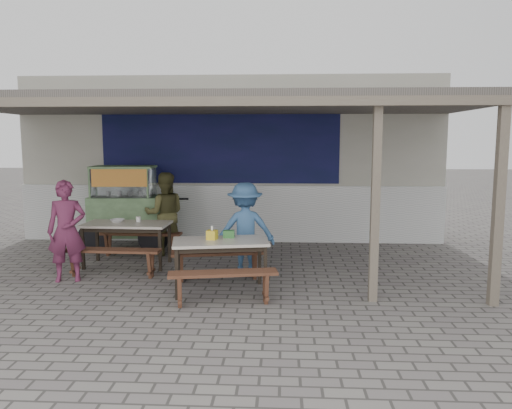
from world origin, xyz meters
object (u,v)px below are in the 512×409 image
at_px(tissue_box, 212,235).
at_px(table_left, 127,227).
at_px(table_right, 220,246).
at_px(bench_right_wall, 218,259).
at_px(vendor_cart, 126,204).
at_px(patron_street_side, 67,231).
at_px(condiment_bowl, 117,221).
at_px(bench_right_street, 223,280).
at_px(donation_box, 229,234).
at_px(patron_right_table, 245,229).
at_px(bench_left_street, 112,256).
at_px(patron_wall_side, 165,214).
at_px(bench_left_wall, 140,238).
at_px(condiment_jar, 138,219).

bearing_deg(tissue_box, table_left, 141.37).
height_order(table_right, bench_right_wall, table_right).
distance_m(table_left, vendor_cart, 1.42).
height_order(patron_street_side, condiment_bowl, patron_street_side).
bearing_deg(bench_right_street, table_right, 90.00).
height_order(vendor_cart, donation_box, vendor_cart).
xyz_separation_m(patron_right_table, tissue_box, (-0.41, -0.84, 0.07)).
xyz_separation_m(bench_left_street, patron_wall_side, (0.47, 1.60, 0.44)).
relative_size(bench_left_wall, tissue_box, 11.56).
relative_size(bench_left_wall, table_right, 1.07).
distance_m(bench_left_street, patron_street_side, 0.79).
bearing_deg(patron_wall_side, tissue_box, 105.91).
height_order(vendor_cart, patron_street_side, vendor_cart).
bearing_deg(patron_street_side, patron_right_table, -4.86).
distance_m(table_right, patron_wall_side, 2.64).
bearing_deg(patron_right_table, vendor_cart, -47.62).
bearing_deg(patron_right_table, bench_left_street, -5.52).
xyz_separation_m(bench_right_street, condiment_jar, (-1.73, 2.11, 0.46)).
relative_size(bench_left_street, bench_right_street, 1.06).
bearing_deg(table_right, bench_right_street, -90.00).
bearing_deg(donation_box, table_left, 147.83).
relative_size(bench_right_street, bench_right_wall, 1.00).
xyz_separation_m(bench_left_wall, patron_wall_side, (0.43, 0.19, 0.44)).
xyz_separation_m(patron_wall_side, patron_right_table, (1.62, -1.39, -0.03)).
height_order(vendor_cart, patron_wall_side, vendor_cart).
xyz_separation_m(bench_right_street, patron_right_table, (0.18, 1.47, 0.41)).
distance_m(bench_left_street, tissue_box, 1.86).
height_order(bench_right_street, patron_right_table, patron_right_table).
height_order(vendor_cart, tissue_box, vendor_cart).
distance_m(bench_left_street, bench_right_wall, 1.70).
distance_m(condiment_jar, condiment_bowl, 0.35).
bearing_deg(patron_street_side, condiment_jar, 39.49).
height_order(patron_street_side, patron_wall_side, same).
bearing_deg(table_left, condiment_jar, 43.10).
bearing_deg(condiment_jar, vendor_cart, 116.19).
distance_m(vendor_cart, condiment_bowl, 1.30).
height_order(bench_right_wall, condiment_jar, condiment_jar).
bearing_deg(bench_right_street, condiment_jar, 118.95).
height_order(condiment_jar, condiment_bowl, condiment_jar).
bearing_deg(patron_wall_side, bench_right_wall, 113.31).
height_order(bench_left_wall, bench_right_wall, same).
height_order(bench_left_wall, table_right, table_right).
xyz_separation_m(bench_left_wall, bench_right_street, (1.87, -2.67, -0.00)).
distance_m(table_left, bench_right_wall, 1.88).
distance_m(table_left, bench_right_street, 2.75).
distance_m(table_left, bench_left_wall, 0.78).
relative_size(table_right, patron_right_table, 0.96).
bearing_deg(condiment_jar, patron_street_side, -125.92).
bearing_deg(bench_left_street, condiment_bowl, 103.50).
height_order(bench_left_street, vendor_cart, vendor_cart).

